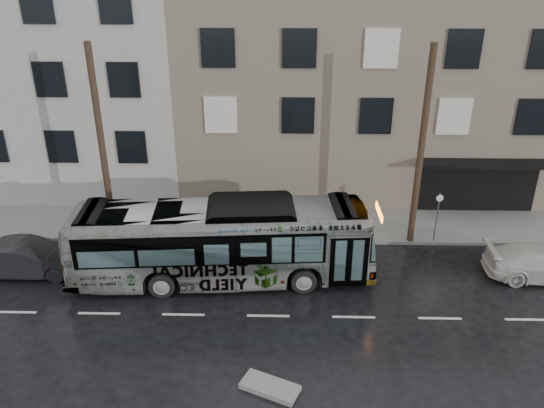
{
  "coord_description": "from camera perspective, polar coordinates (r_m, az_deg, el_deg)",
  "views": [
    {
      "loc": [
        0.53,
        -18.76,
        12.15
      ],
      "look_at": [
        0.02,
        2.5,
        2.32
      ],
      "focal_mm": 35.0,
      "sensor_mm": 36.0,
      "label": 1
    }
  ],
  "objects": [
    {
      "name": "bus",
      "position": [
        21.69,
        -5.4,
        -4.08
      ],
      "size": [
        12.45,
        3.83,
        3.42
      ],
      "primitive_type": "imported",
      "rotation": [
        0.0,
        0.0,
        1.65
      ],
      "color": "#B2B2B2",
      "rests_on": "ground"
    },
    {
      "name": "building_taupe",
      "position": [
        32.46,
        9.49,
        12.66
      ],
      "size": [
        20.0,
        12.0,
        11.0
      ],
      "primitive_type": "cube",
      "color": "gray",
      "rests_on": "ground"
    },
    {
      "name": "ground",
      "position": [
        22.35,
        -0.21,
        -8.11
      ],
      "size": [
        120.0,
        120.0,
        0.0
      ],
      "primitive_type": "plane",
      "color": "black",
      "rests_on": "ground"
    },
    {
      "name": "sidewalk",
      "position": [
        26.56,
        0.08,
        -2.22
      ],
      "size": [
        90.0,
        3.6,
        0.15
      ],
      "primitive_type": "cube",
      "color": "gray",
      "rests_on": "ground"
    },
    {
      "name": "sign_post",
      "position": [
        25.56,
        17.3,
        -1.39
      ],
      "size": [
        0.06,
        0.06,
        2.4
      ],
      "primitive_type": "cylinder",
      "color": "slate",
      "rests_on": "sidewalk"
    },
    {
      "name": "utility_pole_rear",
      "position": [
        24.64,
        -17.82,
        5.88
      ],
      "size": [
        0.3,
        0.3,
        9.0
      ],
      "primitive_type": "cylinder",
      "color": "#413020",
      "rests_on": "sidewalk"
    },
    {
      "name": "dark_sedan",
      "position": [
        24.55,
        -24.7,
        -5.34
      ],
      "size": [
        4.62,
        1.68,
        1.51
      ],
      "primitive_type": "imported",
      "rotation": [
        0.0,
        0.0,
        1.59
      ],
      "color": "black",
      "rests_on": "ground"
    },
    {
      "name": "utility_pole_front",
      "position": [
        24.05,
        15.75,
        5.69
      ],
      "size": [
        0.3,
        0.3,
        9.0
      ],
      "primitive_type": "cylinder",
      "color": "#413020",
      "rests_on": "sidewalk"
    },
    {
      "name": "slush_pile",
      "position": [
        17.39,
        -0.22,
        -19.09
      ],
      "size": [
        1.97,
        1.47,
        0.18
      ],
      "primitive_type": "cube",
      "rotation": [
        0.0,
        0.0,
        -0.43
      ],
      "color": "gray",
      "rests_on": "ground"
    }
  ]
}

